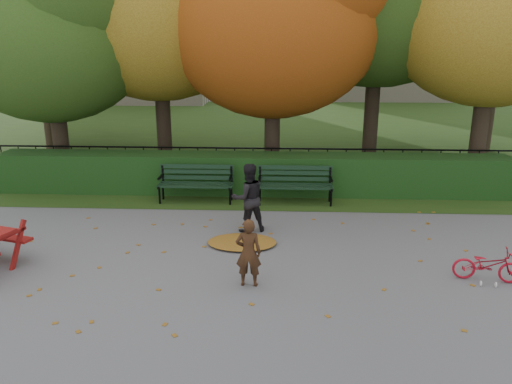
{
  "coord_description": "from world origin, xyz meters",
  "views": [
    {
      "loc": [
        0.72,
        -7.89,
        3.74
      ],
      "look_at": [
        0.28,
        1.21,
        1.0
      ],
      "focal_mm": 35.0,
      "sensor_mm": 36.0,
      "label": 1
    }
  ],
  "objects_px": {
    "bench_left": "(196,180)",
    "child": "(248,253)",
    "bench_right": "(295,182)",
    "bicycle": "(487,265)",
    "tree_a": "(54,11)",
    "adult": "(248,198)"
  },
  "relations": [
    {
      "from": "bench_left",
      "to": "child",
      "type": "height_order",
      "value": "child"
    },
    {
      "from": "bench_left",
      "to": "bench_right",
      "type": "distance_m",
      "value": 2.4
    },
    {
      "from": "bench_right",
      "to": "bicycle",
      "type": "bearing_deg",
      "value": -53.17
    },
    {
      "from": "bench_right",
      "to": "bicycle",
      "type": "relative_size",
      "value": 1.69
    },
    {
      "from": "child",
      "to": "bench_right",
      "type": "bearing_deg",
      "value": -99.97
    },
    {
      "from": "tree_a",
      "to": "bicycle",
      "type": "distance_m",
      "value": 11.8
    },
    {
      "from": "tree_a",
      "to": "adult",
      "type": "height_order",
      "value": "tree_a"
    },
    {
      "from": "child",
      "to": "bench_left",
      "type": "bearing_deg",
      "value": -69.39
    },
    {
      "from": "tree_a",
      "to": "bench_right",
      "type": "xyz_separation_m",
      "value": [
        6.29,
        -1.88,
        -4.0
      ]
    },
    {
      "from": "tree_a",
      "to": "bicycle",
      "type": "relative_size",
      "value": 7.03
    },
    {
      "from": "bicycle",
      "to": "bench_left",
      "type": "bearing_deg",
      "value": 63.62
    },
    {
      "from": "bench_left",
      "to": "child",
      "type": "bearing_deg",
      "value": -70.45
    },
    {
      "from": "bench_left",
      "to": "bicycle",
      "type": "distance_m",
      "value": 6.75
    },
    {
      "from": "bench_left",
      "to": "child",
      "type": "xyz_separation_m",
      "value": [
        1.55,
        -4.36,
        0.04
      ]
    },
    {
      "from": "bench_right",
      "to": "child",
      "type": "height_order",
      "value": "child"
    },
    {
      "from": "child",
      "to": "bicycle",
      "type": "bearing_deg",
      "value": -173.93
    },
    {
      "from": "child",
      "to": "adult",
      "type": "bearing_deg",
      "value": -85.23
    },
    {
      "from": "child",
      "to": "bicycle",
      "type": "relative_size",
      "value": 1.05
    },
    {
      "from": "tree_a",
      "to": "child",
      "type": "bearing_deg",
      "value": -48.93
    },
    {
      "from": "tree_a",
      "to": "child",
      "type": "height_order",
      "value": "tree_a"
    },
    {
      "from": "bicycle",
      "to": "tree_a",
      "type": "bearing_deg",
      "value": 67.85
    },
    {
      "from": "bench_right",
      "to": "child",
      "type": "relative_size",
      "value": 1.6
    }
  ]
}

